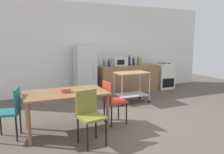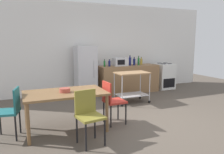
# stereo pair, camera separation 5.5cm
# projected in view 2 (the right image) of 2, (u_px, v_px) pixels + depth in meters

# --- Properties ---
(ground_plane) EXTENTS (12.00, 12.00, 0.00)m
(ground_plane) POSITION_uv_depth(u_px,v_px,m) (147.00, 121.00, 4.69)
(ground_plane) COLOR brown
(back_wall) EXTENTS (8.40, 0.12, 2.90)m
(back_wall) POSITION_uv_depth(u_px,v_px,m) (97.00, 48.00, 7.35)
(back_wall) COLOR white
(back_wall) RESTS_ON ground_plane
(kitchen_counter) EXTENTS (2.00, 0.64, 0.90)m
(kitchen_counter) POSITION_uv_depth(u_px,v_px,m) (128.00, 79.00, 7.32)
(kitchen_counter) COLOR olive
(kitchen_counter) RESTS_ON ground_plane
(dining_table) EXTENTS (1.50, 0.90, 0.75)m
(dining_table) POSITION_uv_depth(u_px,v_px,m) (65.00, 96.00, 4.14)
(dining_table) COLOR brown
(dining_table) RESTS_ON ground_plane
(chair_teal) EXTENTS (0.47, 0.47, 0.89)m
(chair_teal) POSITION_uv_depth(u_px,v_px,m) (10.00, 109.00, 3.83)
(chair_teal) COLOR #1E666B
(chair_teal) RESTS_ON ground_plane
(chair_red) EXTENTS (0.42, 0.42, 0.89)m
(chair_red) POSITION_uv_depth(u_px,v_px,m) (112.00, 99.00, 4.48)
(chair_red) COLOR #B72D23
(chair_red) RESTS_ON ground_plane
(chair_olive) EXTENTS (0.46, 0.46, 0.89)m
(chair_olive) POSITION_uv_depth(u_px,v_px,m) (89.00, 113.00, 3.62)
(chair_olive) COLOR olive
(chair_olive) RESTS_ON ground_plane
(stove_oven) EXTENTS (0.60, 0.61, 0.92)m
(stove_oven) POSITION_uv_depth(u_px,v_px,m) (164.00, 76.00, 7.90)
(stove_oven) COLOR white
(stove_oven) RESTS_ON ground_plane
(refrigerator) EXTENTS (0.60, 0.63, 1.55)m
(refrigerator) POSITION_uv_depth(u_px,v_px,m) (85.00, 71.00, 6.79)
(refrigerator) COLOR silver
(refrigerator) RESTS_ON ground_plane
(kitchen_cart) EXTENTS (0.91, 0.57, 0.85)m
(kitchen_cart) POSITION_uv_depth(u_px,v_px,m) (132.00, 82.00, 6.06)
(kitchen_cart) COLOR #A37A51
(kitchen_cart) RESTS_ON ground_plane
(bottle_vinegar) EXTENTS (0.06, 0.06, 0.24)m
(bottle_vinegar) POSITION_uv_depth(u_px,v_px,m) (104.00, 64.00, 6.86)
(bottle_vinegar) COLOR #1E6628
(bottle_vinegar) RESTS_ON kitchen_counter
(bottle_sesame_oil) EXTENTS (0.07, 0.07, 0.23)m
(bottle_sesame_oil) POSITION_uv_depth(u_px,v_px,m) (109.00, 63.00, 6.95)
(bottle_sesame_oil) COLOR navy
(bottle_sesame_oil) RESTS_ON kitchen_counter
(microwave) EXTENTS (0.46, 0.35, 0.26)m
(microwave) POSITION_uv_depth(u_px,v_px,m) (120.00, 62.00, 7.13)
(microwave) COLOR silver
(microwave) RESTS_ON kitchen_counter
(bottle_olive_oil) EXTENTS (0.08, 0.08, 0.33)m
(bottle_olive_oil) POSITION_uv_depth(u_px,v_px,m) (130.00, 61.00, 7.25)
(bottle_olive_oil) COLOR navy
(bottle_olive_oil) RESTS_ON kitchen_counter
(bottle_soda) EXTENTS (0.08, 0.08, 0.27)m
(bottle_soda) POSITION_uv_depth(u_px,v_px,m) (134.00, 62.00, 7.30)
(bottle_soda) COLOR navy
(bottle_soda) RESTS_ON kitchen_counter
(bottle_soy_sauce) EXTENTS (0.07, 0.07, 0.31)m
(bottle_soy_sauce) POSITION_uv_depth(u_px,v_px,m) (139.00, 61.00, 7.30)
(bottle_soy_sauce) COLOR #1E6628
(bottle_soy_sauce) RESTS_ON kitchen_counter
(bottle_sparkling_water) EXTENTS (0.08, 0.08, 0.25)m
(bottle_sparkling_water) POSITION_uv_depth(u_px,v_px,m) (141.00, 61.00, 7.53)
(bottle_sparkling_water) COLOR gold
(bottle_sparkling_water) RESTS_ON kitchen_counter
(fruit_bowl) EXTENTS (0.20, 0.20, 0.08)m
(fruit_bowl) POSITION_uv_depth(u_px,v_px,m) (65.00, 90.00, 4.10)
(fruit_bowl) COLOR #B24C3F
(fruit_bowl) RESTS_ON dining_table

